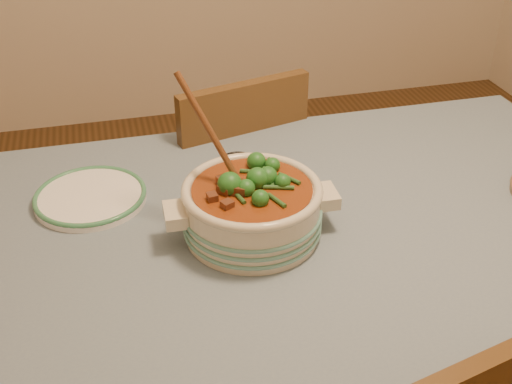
% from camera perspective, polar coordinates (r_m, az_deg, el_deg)
% --- Properties ---
extents(dining_table, '(1.68, 1.08, 0.76)m').
position_cam_1_polar(dining_table, '(1.62, 5.30, -5.00)').
color(dining_table, brown).
rests_on(dining_table, floor).
extents(stew_casserole, '(0.40, 0.33, 0.38)m').
position_cam_1_polar(stew_casserole, '(1.47, -0.37, -1.14)').
color(stew_casserole, beige).
rests_on(stew_casserole, dining_table).
extents(white_plate, '(0.30, 0.30, 0.02)m').
position_cam_1_polar(white_plate, '(1.67, -14.51, -0.40)').
color(white_plate, white).
rests_on(white_plate, dining_table).
extents(condiment_bowl, '(0.10, 0.10, 0.05)m').
position_cam_1_polar(condiment_bowl, '(1.72, -1.67, 2.28)').
color(condiment_bowl, black).
rests_on(condiment_bowl, dining_table).
extents(chair_far, '(0.52, 0.52, 0.91)m').
position_cam_1_polar(chair_far, '(2.17, -2.32, 0.97)').
color(chair_far, brown).
rests_on(chair_far, floor).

